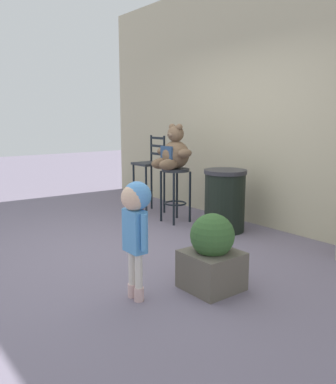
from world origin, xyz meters
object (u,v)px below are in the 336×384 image
object	(u,v)px
trash_bin	(225,200)
bar_chair_empty	(150,168)
bar_stool_with_teddy	(175,184)
child_walking	(136,215)
teddy_bear	(174,153)
planter_with_shrub	(212,255)

from	to	relation	value
trash_bin	bar_chair_empty	bearing A→B (deg)	-174.30
bar_chair_empty	bar_stool_with_teddy	bearing A→B (deg)	-5.52
bar_stool_with_teddy	child_walking	xyz separation A→B (m)	(1.73, -1.80, 0.16)
child_walking	trash_bin	size ratio (longest dim) A/B	1.21
teddy_bear	planter_with_shrub	world-z (taller)	teddy_bear
bar_stool_with_teddy	teddy_bear	bearing A→B (deg)	-90.00
child_walking	trash_bin	xyz separation A→B (m)	(-0.98, 2.01, -0.30)
bar_stool_with_teddy	bar_chair_empty	world-z (taller)	bar_chair_empty
bar_stool_with_teddy	planter_with_shrub	world-z (taller)	bar_stool_with_teddy
bar_chair_empty	trash_bin	bearing A→B (deg)	5.70
teddy_bear	trash_bin	size ratio (longest dim) A/B	0.77
trash_bin	child_walking	bearing A→B (deg)	-63.96
teddy_bear	child_walking	size ratio (longest dim) A/B	0.63
teddy_bear	child_walking	world-z (taller)	teddy_bear
bar_stool_with_teddy	trash_bin	bearing A→B (deg)	15.84
trash_bin	bar_chair_empty	world-z (taller)	bar_chair_empty
teddy_bear	bar_chair_empty	size ratio (longest dim) A/B	0.52
teddy_bear	bar_stool_with_teddy	bearing A→B (deg)	90.00
teddy_bear	bar_chair_empty	distance (m)	0.77
trash_bin	planter_with_shrub	bearing A→B (deg)	-48.97
teddy_bear	trash_bin	distance (m)	0.98
trash_bin	planter_with_shrub	xyz separation A→B (m)	(1.21, -1.39, -0.10)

